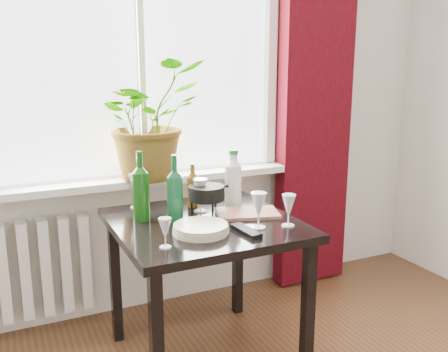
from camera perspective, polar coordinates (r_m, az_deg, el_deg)
name	(u,v)px	position (r m, az deg, el deg)	size (l,w,h in m)	color
window	(139,40)	(2.89, -9.68, 15.04)	(1.72, 0.08, 1.62)	white
windowsill	(148,179)	(2.90, -8.72, -0.36)	(1.72, 0.20, 0.04)	silver
curtain	(315,92)	(3.30, 10.41, 9.46)	(0.50, 0.12, 2.56)	#35040B
radiator	(14,272)	(2.96, -22.85, -10.07)	(0.80, 0.10, 0.55)	white
table	(204,239)	(2.44, -2.26, -7.16)	(0.85, 0.85, 0.74)	black
potted_plant	(149,120)	(2.79, -8.61, 6.40)	(0.59, 0.51, 0.66)	#35771F
wine_bottle_left	(141,185)	(2.40, -9.51, -1.07)	(0.08, 0.08, 0.34)	#0F440D
wine_bottle_right	(175,188)	(2.37, -5.65, -1.38)	(0.08, 0.08, 0.33)	#0D4723
bottle_amber	(193,185)	(2.61, -3.60, -1.07)	(0.06, 0.06, 0.23)	#653D0B
cleaning_bottle	(233,177)	(2.62, 1.07, -0.16)	(0.09, 0.09, 0.31)	silver
wineglass_front_right	(259,210)	(2.28, 3.98, -3.90)	(0.07, 0.07, 0.17)	silver
wineglass_far_right	(289,210)	(2.33, 7.39, -3.87)	(0.07, 0.07, 0.16)	silver
wineglass_back_center	(200,195)	(2.53, -2.75, -2.18)	(0.08, 0.08, 0.18)	silver
wineglass_back_left	(136,190)	(2.63, -9.97, -1.64)	(0.08, 0.08, 0.19)	silver
wineglass_front_left	(165,233)	(2.06, -6.74, -6.47)	(0.05, 0.05, 0.13)	white
plate_stack	(201,229)	(2.24, -2.68, -6.04)	(0.25, 0.25, 0.04)	beige
fondue_pot	(207,199)	(2.51, -2.01, -2.68)	(0.21, 0.18, 0.14)	black
tv_remote	(246,231)	(2.24, 2.53, -6.28)	(0.05, 0.19, 0.02)	black
cutting_board	(248,213)	(2.50, 2.70, -4.27)	(0.30, 0.20, 0.02)	#985B44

